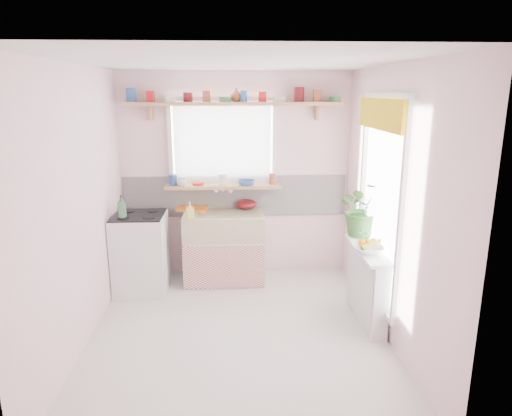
{
  "coord_description": "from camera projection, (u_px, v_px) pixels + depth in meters",
  "views": [
    {
      "loc": [
        -0.04,
        -3.96,
        2.26
      ],
      "look_at": [
        0.2,
        0.55,
        1.1
      ],
      "focal_mm": 32.0,
      "sensor_mm": 36.0,
      "label": 1
    }
  ],
  "objects": [
    {
      "name": "soap_bottle_sink",
      "position": [
        190.0,
        210.0,
        5.2
      ],
      "size": [
        0.1,
        0.1,
        0.19
      ],
      "primitive_type": "imported",
      "rotation": [
        0.0,
        0.0,
        0.19
      ],
      "color": "#DED462",
      "rests_on": "sink_unit"
    },
    {
      "name": "herb_pot",
      "position": [
        363.0,
        240.0,
        4.37
      ],
      "size": [
        0.13,
        0.1,
        0.21
      ],
      "primitive_type": "imported",
      "rotation": [
        0.0,
        0.0,
        0.27
      ],
      "color": "#326F2C",
      "rests_on": "radiator_ledge"
    },
    {
      "name": "room",
      "position": [
        297.0,
        176.0,
        4.92
      ],
      "size": [
        3.2,
        3.2,
        3.2
      ],
      "color": "silver",
      "rests_on": "ground"
    },
    {
      "name": "sink_unit",
      "position": [
        224.0,
        247.0,
        5.53
      ],
      "size": [
        0.95,
        0.65,
        1.11
      ],
      "color": "white",
      "rests_on": "ground"
    },
    {
      "name": "sill_crockery",
      "position": [
        223.0,
        180.0,
        5.52
      ],
      "size": [
        1.35,
        0.11,
        0.12
      ],
      "color": "#3359A5",
      "rests_on": "windowsill"
    },
    {
      "name": "cooker_bottle",
      "position": [
        122.0,
        207.0,
        4.96
      ],
      "size": [
        0.13,
        0.13,
        0.26
      ],
      "primitive_type": "imported",
      "rotation": [
        0.0,
        0.0,
        0.36
      ],
      "color": "#3B7747",
      "rests_on": "cooker"
    },
    {
      "name": "jade_plant",
      "position": [
        363.0,
        208.0,
        4.78
      ],
      "size": [
        0.57,
        0.5,
        0.59
      ],
      "primitive_type": "imported",
      "rotation": [
        0.0,
        0.0,
        0.08
      ],
      "color": "#356629",
      "rests_on": "radiator_ledge"
    },
    {
      "name": "dish_tray",
      "position": [
        193.0,
        208.0,
        5.6
      ],
      "size": [
        0.4,
        0.32,
        0.04
      ],
      "primitive_type": "cube",
      "rotation": [
        0.0,
        0.0,
        -0.15
      ],
      "color": "orange",
      "rests_on": "sink_unit"
    },
    {
      "name": "sill_bowl",
      "position": [
        246.0,
        183.0,
        5.48
      ],
      "size": [
        0.24,
        0.24,
        0.07
      ],
      "primitive_type": "imported",
      "rotation": [
        0.0,
        0.0,
        0.15
      ],
      "color": "#3654AF",
      "rests_on": "windowsill"
    },
    {
      "name": "pine_shelf",
      "position": [
        235.0,
        104.0,
        5.29
      ],
      "size": [
        2.52,
        0.24,
        0.04
      ],
      "primitive_type": "cube",
      "color": "tan",
      "rests_on": "room"
    },
    {
      "name": "cooker",
      "position": [
        141.0,
        253.0,
        5.24
      ],
      "size": [
        0.58,
        0.58,
        0.93
      ],
      "color": "white",
      "rests_on": "ground"
    },
    {
      "name": "fruit_bowl",
      "position": [
        368.0,
        249.0,
        4.32
      ],
      "size": [
        0.29,
        0.29,
        0.07
      ],
      "primitive_type": "imported",
      "rotation": [
        0.0,
        0.0,
        0.01
      ],
      "color": "white",
      "rests_on": "radiator_ledge"
    },
    {
      "name": "radiator_ledge",
      "position": [
        367.0,
        283.0,
        4.56
      ],
      "size": [
        0.22,
        0.95,
        0.78
      ],
      "color": "white",
      "rests_on": "ground"
    },
    {
      "name": "windowsill",
      "position": [
        223.0,
        186.0,
        5.53
      ],
      "size": [
        1.4,
        0.22,
        0.04
      ],
      "primitive_type": "cube",
      "color": "tan",
      "rests_on": "room"
    },
    {
      "name": "sill_cup",
      "position": [
        182.0,
        182.0,
        5.43
      ],
      "size": [
        0.13,
        0.13,
        0.09
      ],
      "primitive_type": "imported",
      "rotation": [
        0.0,
        0.0,
        0.07
      ],
      "color": "beige",
      "rests_on": "windowsill"
    },
    {
      "name": "shelf_vase",
      "position": [
        236.0,
        95.0,
        5.32
      ],
      "size": [
        0.17,
        0.17,
        0.16
      ],
      "primitive_type": "imported",
      "rotation": [
        0.0,
        0.0,
        -0.16
      ],
      "color": "brown",
      "rests_on": "pine_shelf"
    },
    {
      "name": "shelf_crockery",
      "position": [
        231.0,
        97.0,
        5.27
      ],
      "size": [
        2.47,
        0.11,
        0.12
      ],
      "color": "#3359A5",
      "rests_on": "pine_shelf"
    },
    {
      "name": "fruit",
      "position": [
        368.0,
        243.0,
        4.31
      ],
      "size": [
        0.2,
        0.14,
        0.1
      ],
      "color": "orange",
      "rests_on": "fruit_bowl"
    },
    {
      "name": "colander",
      "position": [
        246.0,
        204.0,
        5.63
      ],
      "size": [
        0.33,
        0.33,
        0.12
      ],
      "primitive_type": "ellipsoid",
      "rotation": [
        0.0,
        0.0,
        0.29
      ],
      "color": "#5D0F12",
      "rests_on": "sink_unit"
    }
  ]
}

